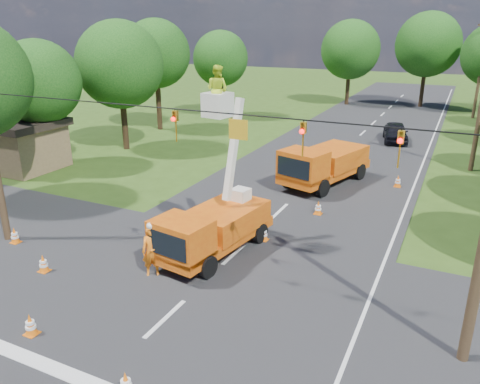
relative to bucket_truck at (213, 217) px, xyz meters
The scene contains 23 objects.
ground 15.45m from the bucket_truck, 86.99° to the left, with size 140.00×140.00×0.00m, color #2E4A16.
road_main 15.45m from the bucket_truck, 86.99° to the left, with size 12.00×100.00×0.06m, color black.
road_cross 3.21m from the bucket_truck, 73.15° to the right, with size 56.00×10.00×0.07m, color black.
edge_line 16.70m from the bucket_truck, 67.34° to the left, with size 0.12×90.00×0.02m, color silver.
bucket_truck is the anchor object (origin of this frame).
second_truck 10.57m from the bucket_truck, 81.80° to the left, with size 4.09×6.82×2.41m.
ground_worker 2.83m from the bucket_truck, 115.51° to the right, with size 0.72×0.47×1.97m, color #D84B12.
distant_car 23.78m from the bucket_truck, 81.00° to the left, with size 1.77×4.39×1.50m, color black.
traffic_cone_0 7.52m from the bucket_truck, 108.62° to the right, with size 0.38×0.38×0.71m.
traffic_cone_1 8.05m from the bucket_truck, 77.24° to the right, with size 0.38×0.38×0.71m.
traffic_cone_2 2.72m from the bucket_truck, 55.38° to the left, with size 0.38×0.38×0.71m.
traffic_cone_3 6.56m from the bucket_truck, 65.95° to the left, with size 0.38×0.38×0.71m.
traffic_cone_4 6.59m from the bucket_truck, 140.95° to the right, with size 0.38×0.38×0.71m.
traffic_cone_5 8.63m from the bucket_truck, 160.92° to the right, with size 0.38×0.38×0.71m.
traffic_cone_7 13.15m from the bucket_truck, 64.92° to the left, with size 0.38×0.38×0.71m.
signal_span 5.88m from the bucket_truck, 41.34° to the right, with size 18.00×0.29×1.07m.
shed 18.00m from the bucket_truck, 162.74° to the left, with size 5.50×4.50×3.15m.
tree_left_c 17.36m from the bucket_truck, 158.00° to the left, with size 5.20×5.20×8.06m.
tree_left_d 19.34m from the bucket_truck, 139.00° to the left, with size 6.20×6.20×9.24m.
tree_left_e 25.57m from the bucket_truck, 129.59° to the left, with size 5.80×5.80×9.41m.
tree_left_f 30.98m from the bucket_truck, 117.11° to the left, with size 5.40×5.40×8.40m.
tree_far_a 40.82m from the bucket_truck, 95.94° to the left, with size 6.60×6.60×9.50m.
tree_far_b 42.83m from the bucket_truck, 84.86° to the left, with size 7.00×7.00×10.32m.
Camera 1 is at (7.53, -10.29, 8.74)m, focal length 35.00 mm.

